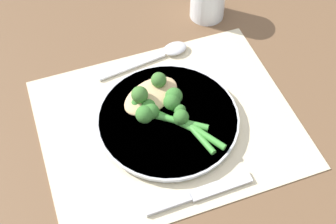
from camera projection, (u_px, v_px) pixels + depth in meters
The scene contains 12 objects.
ground_plane at pixel (168, 123), 0.82m from camera, with size 3.00×3.00×0.00m, color brown.
placemat at pixel (168, 123), 0.82m from camera, with size 0.44×0.35×0.00m.
plate at pixel (168, 119), 0.81m from camera, with size 0.25×0.25×0.01m.
chicken_fillet at pixel (151, 96), 0.82m from camera, with size 0.13×0.10×0.02m.
pesto_dollop_primary at pixel (159, 80), 0.82m from camera, with size 0.03×0.03×0.03m.
pesto_dollop_secondary at pixel (140, 95), 0.80m from camera, with size 0.03×0.03×0.03m.
broccoli_stalk_right at pixel (148, 104), 0.81m from camera, with size 0.10×0.11×0.02m.
broccoli_stalk_left at pixel (153, 113), 0.79m from camera, with size 0.11×0.09×0.03m.
broccoli_stalk_front at pixel (176, 104), 0.80m from camera, with size 0.05×0.14×0.03m.
broccoli_stalk_rear at pixel (187, 121), 0.79m from camera, with size 0.07×0.10×0.03m.
knife at pixel (198, 194), 0.73m from camera, with size 0.18×0.02×0.01m.
spoon at pixel (164, 53), 0.91m from camera, with size 0.19×0.05×0.01m.
Camera 1 is at (0.16, 0.45, 0.66)m, focal length 50.00 mm.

